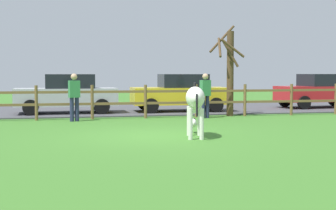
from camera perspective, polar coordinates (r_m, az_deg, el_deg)
The scene contains 11 objects.
ground_plane at distance 13.13m, azimuth -1.45°, elevation -3.54°, with size 60.00×60.00×0.00m, color #3D7528.
parking_asphalt at distance 22.28m, azimuth -6.09°, elevation -0.50°, with size 28.00×7.40×0.05m, color #47474C.
paddock_fence at distance 17.93m, azimuth -5.66°, elevation 0.64°, with size 21.40×0.11×1.23m.
bare_tree at distance 19.12m, azimuth 7.12°, elevation 4.09°, with size 1.16×1.28×3.55m.
zebra at distance 12.73m, azimuth 3.14°, elevation 0.41°, with size 0.73×1.91×1.41m.
crow_on_grass at distance 15.90m, azimuth 2.79°, elevation -1.82°, with size 0.22×0.10×0.20m.
parked_car_yellow at distance 20.77m, azimuth 1.42°, elevation 1.47°, with size 4.03×1.95×1.56m.
parked_car_silver at distance 20.20m, azimuth -11.60°, elevation 1.33°, with size 4.03×1.94×1.56m.
parked_car_red at distance 24.06m, azimuth 17.24°, elevation 1.61°, with size 4.09×2.07×1.56m.
visitor_left_of_tree at distance 17.18m, azimuth -10.78°, elevation 1.15°, with size 0.41×0.31×1.64m.
visitor_right_of_tree at distance 18.13m, azimuth 4.33°, elevation 1.33°, with size 0.41×0.31×1.64m.
Camera 1 is at (-2.52, -12.77, 1.66)m, focal length 52.77 mm.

